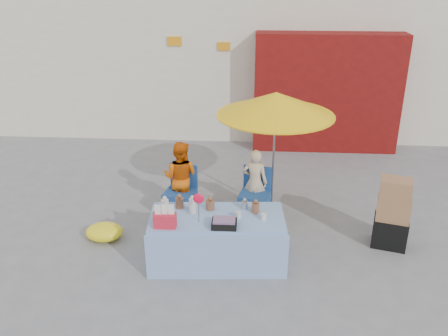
# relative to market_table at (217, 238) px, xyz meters

# --- Properties ---
(ground) EXTENTS (80.00, 80.00, 0.00)m
(ground) POSITION_rel_market_table_xyz_m (-0.12, 0.46, -0.38)
(ground) COLOR slate
(ground) RESTS_ON ground
(market_table) EXTENTS (1.97, 1.02, 1.16)m
(market_table) POSITION_rel_market_table_xyz_m (0.00, 0.00, 0.00)
(market_table) COLOR #89B1DB
(market_table) RESTS_ON ground
(chair_left) EXTENTS (0.57, 0.56, 0.85)m
(chair_left) POSITION_rel_market_table_xyz_m (-0.72, 1.32, -0.12)
(chair_left) COLOR navy
(chair_left) RESTS_ON ground
(chair_right) EXTENTS (0.57, 0.56, 0.85)m
(chair_right) POSITION_rel_market_table_xyz_m (0.53, 1.32, -0.12)
(chair_right) COLOR navy
(chair_right) RESTS_ON ground
(vendor_orange) EXTENTS (0.71, 0.60, 1.27)m
(vendor_orange) POSITION_rel_market_table_xyz_m (-0.73, 1.45, 0.26)
(vendor_orange) COLOR #DF5E0B
(vendor_orange) RESTS_ON ground
(vendor_beige) EXTENTS (0.48, 0.36, 1.17)m
(vendor_beige) POSITION_rel_market_table_xyz_m (0.52, 1.45, 0.21)
(vendor_beige) COLOR beige
(vendor_beige) RESTS_ON ground
(umbrella) EXTENTS (1.90, 1.90, 2.09)m
(umbrella) POSITION_rel_market_table_xyz_m (0.82, 1.60, 1.51)
(umbrella) COLOR gray
(umbrella) RESTS_ON ground
(box_stack) EXTENTS (0.59, 0.53, 1.10)m
(box_stack) POSITION_rel_market_table_xyz_m (2.58, 0.59, 0.13)
(box_stack) COLOR black
(box_stack) RESTS_ON ground
(tarp_bundle) EXTENTS (0.71, 0.64, 0.26)m
(tarp_bundle) POSITION_rel_market_table_xyz_m (-1.79, 0.46, -0.25)
(tarp_bundle) COLOR yellow
(tarp_bundle) RESTS_ON ground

